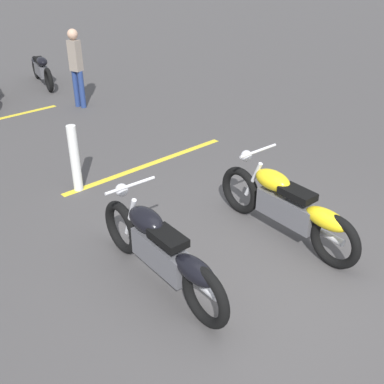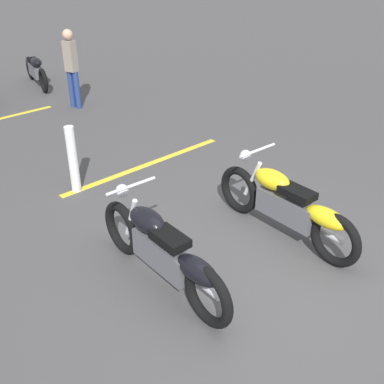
{
  "view_description": "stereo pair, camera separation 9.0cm",
  "coord_description": "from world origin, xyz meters",
  "px_view_note": "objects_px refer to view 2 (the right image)",
  "views": [
    {
      "loc": [
        -2.57,
        3.28,
        3.41
      ],
      "look_at": [
        1.2,
        0.0,
        0.65
      ],
      "focal_mm": 43.85,
      "sensor_mm": 36.0,
      "label": 1
    },
    {
      "loc": [
        -2.51,
        3.35,
        3.41
      ],
      "look_at": [
        1.2,
        0.0,
        0.65
      ],
      "focal_mm": 43.85,
      "sensor_mm": 36.0,
      "label": 2
    }
  ],
  "objects_px": {
    "bystander_near_row": "(71,65)",
    "motorcycle_dark_foreground": "(163,251)",
    "motorcycle_bright_foreground": "(288,206)",
    "bollard_post": "(73,160)",
    "motorcycle_row_far_left": "(35,69)"
  },
  "relations": [
    {
      "from": "motorcycle_dark_foreground",
      "to": "bollard_post",
      "type": "bearing_deg",
      "value": -6.13
    },
    {
      "from": "motorcycle_bright_foreground",
      "to": "bystander_near_row",
      "type": "bearing_deg",
      "value": -3.32
    },
    {
      "from": "motorcycle_dark_foreground",
      "to": "motorcycle_row_far_left",
      "type": "height_order",
      "value": "motorcycle_dark_foreground"
    },
    {
      "from": "motorcycle_dark_foreground",
      "to": "bystander_near_row",
      "type": "xyz_separation_m",
      "value": [
        6.04,
        -2.37,
        0.48
      ]
    },
    {
      "from": "motorcycle_bright_foreground",
      "to": "motorcycle_dark_foreground",
      "type": "distance_m",
      "value": 1.77
    },
    {
      "from": "motorcycle_dark_foreground",
      "to": "motorcycle_row_far_left",
      "type": "bearing_deg",
      "value": -14.41
    },
    {
      "from": "bystander_near_row",
      "to": "motorcycle_row_far_left",
      "type": "bearing_deg",
      "value": 67.07
    },
    {
      "from": "motorcycle_row_far_left",
      "to": "motorcycle_dark_foreground",
      "type": "bearing_deg",
      "value": -4.58
    },
    {
      "from": "motorcycle_bright_foreground",
      "to": "motorcycle_row_far_left",
      "type": "height_order",
      "value": "motorcycle_bright_foreground"
    },
    {
      "from": "bollard_post",
      "to": "motorcycle_bright_foreground",
      "type": "bearing_deg",
      "value": -154.93
    },
    {
      "from": "motorcycle_bright_foreground",
      "to": "bystander_near_row",
      "type": "relative_size",
      "value": 1.32
    },
    {
      "from": "motorcycle_bright_foreground",
      "to": "bollard_post",
      "type": "bearing_deg",
      "value": 27.36
    },
    {
      "from": "motorcycle_dark_foreground",
      "to": "bollard_post",
      "type": "xyz_separation_m",
      "value": [
        2.59,
        -0.4,
        0.05
      ]
    },
    {
      "from": "bystander_near_row",
      "to": "motorcycle_dark_foreground",
      "type": "bearing_deg",
      "value": -130.21
    },
    {
      "from": "motorcycle_row_far_left",
      "to": "motorcycle_bright_foreground",
      "type": "bearing_deg",
      "value": 7.17
    }
  ]
}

